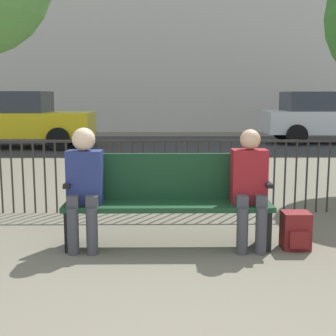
% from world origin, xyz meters
% --- Properties ---
extents(park_bench, '(2.05, 0.45, 0.92)m').
position_xyz_m(park_bench, '(0.00, 2.25, 0.50)').
color(park_bench, '#14381E').
rests_on(park_bench, ground).
extents(seated_person_0, '(0.34, 0.39, 1.20)m').
position_xyz_m(seated_person_0, '(-0.81, 2.12, 0.68)').
color(seated_person_0, '#3D3D42').
rests_on(seated_person_0, ground).
extents(seated_person_1, '(0.34, 0.39, 1.18)m').
position_xyz_m(seated_person_1, '(0.80, 2.12, 0.66)').
color(seated_person_1, '#3D3D42').
rests_on(seated_person_1, ground).
extents(backpack, '(0.27, 0.27, 0.37)m').
position_xyz_m(backpack, '(1.26, 2.10, 0.18)').
color(backpack, maroon).
rests_on(backpack, ground).
extents(fence_railing, '(9.01, 0.03, 0.95)m').
position_xyz_m(fence_railing, '(-0.02, 3.55, 0.56)').
color(fence_railing, '#2D2823').
rests_on(fence_railing, ground).
extents(street_surface, '(24.00, 6.00, 0.01)m').
position_xyz_m(street_surface, '(0.00, 12.00, 0.00)').
color(street_surface, '#2B2B2D').
rests_on(street_surface, ground).
extents(parked_car_0, '(4.20, 1.94, 1.62)m').
position_xyz_m(parked_car_0, '(-4.31, 11.31, 0.84)').
color(parked_car_0, yellow).
rests_on(parked_car_0, ground).
extents(parked_car_1, '(4.20, 1.94, 1.62)m').
position_xyz_m(parked_car_1, '(5.21, 12.58, 0.84)').
color(parked_car_1, silver).
rests_on(parked_car_1, ground).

